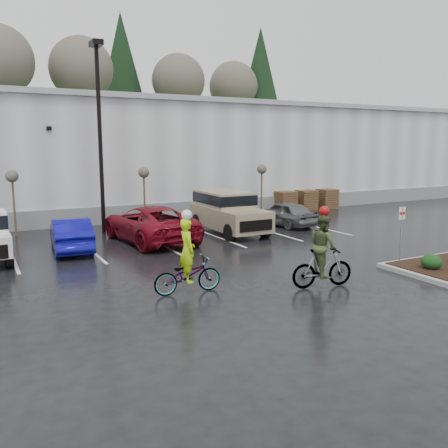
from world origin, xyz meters
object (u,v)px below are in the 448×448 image
car_red (150,224)px  suv_tan (230,213)px  sapling_mid (144,176)px  cyclist_hivis (187,268)px  lamppost (99,117)px  car_grey (284,214)px  cyclist_olive (323,258)px  car_blue (71,234)px  pallet_stack_c (327,199)px  sapling_west (12,180)px  sapling_east (262,172)px  fire_lane_sign (401,228)px  pallet_stack_b (306,200)px  pallet_stack_a (285,201)px

car_red → suv_tan: 4.22m
sapling_mid → cyclist_hivis: size_ratio=1.28×
lamppost → car_red: lamppost is taller
car_grey → cyclist_olive: size_ratio=1.56×
sapling_mid → cyclist_olive: bearing=-85.0°
car_blue → suv_tan: suv_tan is taller
pallet_stack_c → cyclist_hivis: (-16.24, -13.07, 0.09)m
sapling_west → sapling_east: same height
fire_lane_sign → suv_tan: (-2.27, 8.71, -0.38)m
suv_tan → sapling_mid: bearing=126.5°
sapling_east → car_red: 9.83m
fire_lane_sign → car_red: size_ratio=0.37×
car_blue → car_grey: size_ratio=1.06×
car_grey → cyclist_olive: 11.28m
fire_lane_sign → car_blue: bearing=140.4°
fire_lane_sign → cyclist_hivis: cyclist_hivis is taller
fire_lane_sign → car_grey: 9.30m
pallet_stack_c → car_blue: car_blue is taller
sapling_mid → suv_tan: (3.03, -4.09, -1.70)m
car_red → sapling_east: bearing=-159.6°
pallet_stack_c → cyclist_olive: cyclist_olive is taller
fire_lane_sign → sapling_mid: bearing=112.5°
sapling_mid → pallet_stack_c: 13.69m
sapling_west → suv_tan: sapling_west is taller
sapling_east → fire_lane_sign: 13.06m
pallet_stack_c → cyclist_hivis: cyclist_hivis is taller
cyclist_olive → sapling_west: bearing=40.2°
car_red → cyclist_hivis: (-1.55, -7.88, -0.05)m
car_red → fire_lane_sign: bearing=121.6°
sapling_east → pallet_stack_b: size_ratio=2.37×
sapling_mid → car_blue: (-4.72, -4.51, -2.04)m
car_red → cyclist_olive: 9.58m
cyclist_olive → lamppost: bearing=26.9°
sapling_west → pallet_stack_c: bearing=2.9°
fire_lane_sign → cyclist_olive: bearing=-170.7°
fire_lane_sign → pallet_stack_c: bearing=59.3°
lamppost → cyclist_hivis: lamppost is taller
sapling_east → car_red: size_ratio=0.54×
car_red → lamppost: bearing=-73.0°
fire_lane_sign → car_red: fire_lane_sign is taller
sapling_west → car_blue: 5.26m
car_blue → sapling_west: bearing=-63.7°
fire_lane_sign → car_blue: (-10.02, 8.29, -0.71)m
car_blue → sapling_mid: bearing=-131.6°
lamppost → pallet_stack_a: size_ratio=6.83×
pallet_stack_c → sapling_mid: bearing=-175.8°
car_blue → car_red: size_ratio=0.71×
car_red → sapling_west: bearing=-43.6°
lamppost → pallet_stack_b: size_ratio=6.83×
sapling_west → fire_lane_sign: 17.46m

